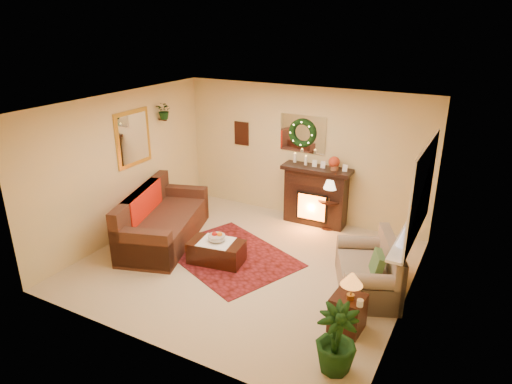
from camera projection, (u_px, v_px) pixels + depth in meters
The scene contains 31 objects.
floor at pixel (246, 264), 7.46m from camera, with size 5.00×5.00×0.00m, color beige.
ceiling at pixel (244, 105), 6.52m from camera, with size 5.00×5.00×0.00m, color white.
wall_back at pixel (302, 154), 8.84m from camera, with size 5.00×5.00×0.00m, color #EFD88C.
wall_front at pixel (147, 253), 5.14m from camera, with size 5.00×5.00×0.00m, color #EFD88C.
wall_left at pixel (123, 166), 8.10m from camera, with size 4.50×4.50×0.00m, color #EFD88C.
wall_right at pixel (413, 223), 5.88m from camera, with size 4.50×4.50×0.00m, color #EFD88C.
area_rug at pixel (230, 256), 7.71m from camera, with size 2.14×1.61×0.01m, color #4A0E0E.
sofa at pixel (164, 219), 8.10m from camera, with size 0.98×2.22×0.95m, color brown.
red_throw at pixel (166, 213), 8.26m from camera, with size 0.80×1.31×0.02m, color #B62608.
fireplace at pixel (316, 197), 8.76m from camera, with size 1.18×0.37×1.08m, color black.
poinsettia at pixel (334, 162), 8.34m from camera, with size 0.21×0.21×0.21m, color #AC3219.
mantel_candle_a at pixel (295, 158), 8.72m from camera, with size 0.06×0.06×0.18m, color beige.
mantel_candle_b at pixel (306, 161), 8.56m from camera, with size 0.06×0.06×0.18m, color silver.
mantel_mirror at pixel (303, 134), 8.68m from camera, with size 0.92×0.02×0.72m, color white.
wreath at pixel (302, 133), 8.64m from camera, with size 0.55×0.55×0.11m, color #194719.
wall_art at pixel (242, 133), 9.33m from camera, with size 0.32×0.03×0.48m, color #381E11.
gold_mirror at pixel (133, 138), 8.17m from camera, with size 0.03×0.84×1.00m, color gold.
hanging_plant at pixel (165, 119), 8.65m from camera, with size 0.33×0.28×0.36m, color #194719.
loveseat at pixel (368, 264), 6.64m from camera, with size 0.79×1.36×0.79m, color tan.
window_frame at pixel (422, 191), 6.25m from camera, with size 0.03×1.86×1.36m, color white.
window_glass at pixel (421, 191), 6.26m from camera, with size 0.02×1.70×1.22m, color black.
window_sill at pixel (408, 234), 6.54m from camera, with size 0.22×1.86×0.04m, color white.
mini_tree at pixel (404, 236), 6.11m from camera, with size 0.19×0.19×0.28m, color white.
sill_plant at pixel (419, 205), 7.01m from camera, with size 0.27×0.22×0.49m, color #163A0F.
side_table_round at pixel (329, 212), 8.63m from camera, with size 0.45×0.45×0.59m, color #4E3114.
lamp_cream at pixel (331, 185), 8.39m from camera, with size 0.27×0.27×0.42m, color #FFE2AF.
end_table_square at pixel (348, 311), 5.82m from camera, with size 0.40×0.40×0.49m, color #39160E.
lamp_tiffany at pixel (352, 281), 5.62m from camera, with size 0.28×0.28×0.41m, color orange.
coffee_table at pixel (216, 251), 7.45m from camera, with size 0.88×0.48×0.37m, color #4F2F10.
fruit_bowl at pixel (217, 237), 7.38m from camera, with size 0.28×0.28×0.06m, color #BABBB3.
floor_palm at pixel (336, 337), 5.09m from camera, with size 1.41×1.41×2.52m, color #1C471B.
Camera 1 is at (3.25, -5.67, 3.80)m, focal length 32.00 mm.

